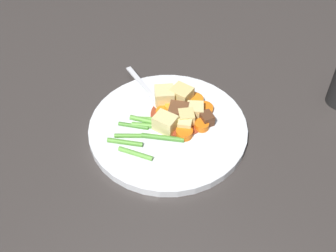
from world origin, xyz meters
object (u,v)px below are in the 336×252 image
at_px(carrot_slice_0, 194,107).
at_px(carrot_slice_6, 202,125).
at_px(potato_chunk_2, 185,125).
at_px(meat_chunk_1, 207,119).
at_px(dinner_plate, 168,129).
at_px(potato_chunk_5, 182,95).
at_px(fork, 151,95).
at_px(carrot_slice_7, 185,133).
at_px(meat_chunk_0, 177,111).
at_px(potato_chunk_3, 164,96).
at_px(carrot_slice_1, 194,101).
at_px(carrot_slice_5, 165,113).
at_px(carrot_slice_4, 186,113).
at_px(potato_chunk_4, 165,123).
at_px(carrot_slice_2, 204,109).
at_px(carrot_slice_3, 174,107).
at_px(potato_chunk_1, 186,118).
at_px(potato_chunk_0, 195,111).

distance_m(carrot_slice_0, carrot_slice_6, 0.05).
distance_m(potato_chunk_2, meat_chunk_1, 0.04).
bearing_deg(meat_chunk_1, dinner_plate, 135.44).
xyz_separation_m(potato_chunk_5, fork, (-0.02, 0.06, -0.01)).
bearing_deg(carrot_slice_7, meat_chunk_0, 52.89).
bearing_deg(potato_chunk_3, carrot_slice_0, -68.78).
xyz_separation_m(carrot_slice_1, carrot_slice_5, (-0.06, 0.02, -0.00)).
distance_m(carrot_slice_4, potato_chunk_4, 0.05).
bearing_deg(carrot_slice_2, potato_chunk_4, 160.88).
bearing_deg(potato_chunk_3, carrot_slice_6, -95.93).
relative_size(carrot_slice_4, potato_chunk_3, 0.99).
xyz_separation_m(dinner_plate, carrot_slice_4, (0.04, -0.01, 0.01)).
distance_m(carrot_slice_4, carrot_slice_7, 0.05).
relative_size(carrot_slice_3, potato_chunk_4, 0.89).
height_order(carrot_slice_7, potato_chunk_1, potato_chunk_1).
relative_size(carrot_slice_4, potato_chunk_0, 1.19).
distance_m(potato_chunk_3, potato_chunk_5, 0.03).
bearing_deg(carrot_slice_7, potato_chunk_1, 31.97).
height_order(carrot_slice_3, meat_chunk_1, meat_chunk_1).
distance_m(carrot_slice_3, fork, 0.06).
bearing_deg(carrot_slice_1, dinner_plate, 179.12).
height_order(carrot_slice_6, meat_chunk_0, meat_chunk_0).
xyz_separation_m(carrot_slice_2, fork, (-0.03, 0.10, -0.00)).
height_order(carrot_slice_0, carrot_slice_4, carrot_slice_4).
height_order(potato_chunk_0, potato_chunk_1, potato_chunk_1).
xyz_separation_m(carrot_slice_5, meat_chunk_1, (0.03, -0.07, 0.01)).
distance_m(potato_chunk_0, meat_chunk_0, 0.03).
bearing_deg(carrot_slice_5, carrot_slice_2, -43.46).
relative_size(carrot_slice_1, carrot_slice_6, 1.36).
distance_m(carrot_slice_5, potato_chunk_0, 0.06).
height_order(carrot_slice_1, potato_chunk_0, potato_chunk_0).
bearing_deg(meat_chunk_1, carrot_slice_4, 102.28).
height_order(carrot_slice_3, potato_chunk_3, potato_chunk_3).
bearing_deg(meat_chunk_0, carrot_slice_1, -4.18).
distance_m(carrot_slice_1, potato_chunk_0, 0.03).
height_order(carrot_slice_2, potato_chunk_2, potato_chunk_2).
height_order(potato_chunk_4, meat_chunk_0, potato_chunk_4).
height_order(carrot_slice_6, potato_chunk_5, potato_chunk_5).
xyz_separation_m(meat_chunk_1, fork, (-0.01, 0.12, -0.01)).
height_order(potato_chunk_2, fork, potato_chunk_2).
relative_size(carrot_slice_1, potato_chunk_4, 0.93).
bearing_deg(meat_chunk_0, carrot_slice_7, -127.11).
relative_size(potato_chunk_0, potato_chunk_1, 1.09).
height_order(potato_chunk_2, meat_chunk_1, same).
bearing_deg(potato_chunk_5, fork, 112.03).
xyz_separation_m(carrot_slice_0, meat_chunk_1, (-0.02, -0.04, 0.01)).
bearing_deg(meat_chunk_0, carrot_slice_3, 57.51).
bearing_deg(potato_chunk_3, meat_chunk_0, -108.57).
xyz_separation_m(potato_chunk_1, fork, (0.02, 0.10, -0.01)).
bearing_deg(potato_chunk_0, carrot_slice_2, -15.55).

